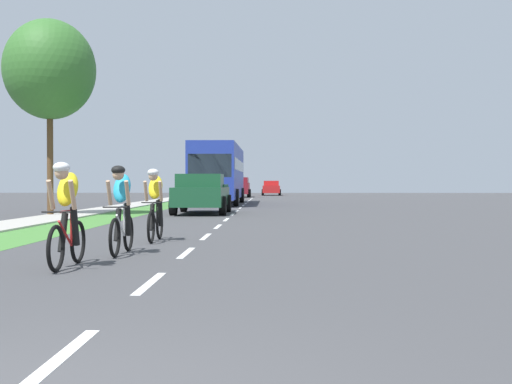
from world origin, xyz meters
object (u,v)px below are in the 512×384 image
cyclist_trailing (121,209)px  suv_maroon (239,187)px  cyclist_lead (67,214)px  pickup_dark_green (202,194)px  sedan_red (271,188)px  bus_blue (219,171)px  street_tree_near (50,70)px  cyclist_distant (155,204)px

cyclist_trailing → suv_maroon: bearing=90.3°
cyclist_lead → pickup_dark_green: size_ratio=0.34×
cyclist_lead → sedan_red: cyclist_lead is taller
cyclist_trailing → pickup_dark_green: pickup_dark_green is taller
bus_blue → suv_maroon: bearing=89.3°
pickup_dark_green → sedan_red: (2.96, 40.10, -0.06)m
pickup_dark_green → suv_maroon: size_ratio=1.09×
cyclist_lead → suv_maroon: 48.09m
cyclist_trailing → street_tree_near: size_ratio=0.22×
suv_maroon → cyclist_trailing: bearing=-89.7°
cyclist_distant → pickup_dark_green: pickup_dark_green is taller
suv_maroon → street_tree_near: bearing=-99.9°
cyclist_lead → bus_blue: bearing=90.1°
pickup_dark_green → street_tree_near: bearing=-163.6°
bus_blue → sedan_red: bus_blue is taller
pickup_dark_green → street_tree_near: street_tree_near is taller
sedan_red → street_tree_near: bearing=-101.8°
suv_maroon → cyclist_distant: bearing=-89.5°
cyclist_distant → suv_maroon: bearing=90.5°
sedan_red → street_tree_near: (-8.73, -41.80, 4.93)m
sedan_red → pickup_dark_green: bearing=-94.2°
sedan_red → cyclist_trailing: bearing=-92.9°
cyclist_trailing → sedan_red: size_ratio=0.40×
bus_blue → street_tree_near: size_ratio=1.51×
cyclist_trailing → cyclist_distant: 2.57m
cyclist_trailing → suv_maroon: size_ratio=0.37×
cyclist_lead → cyclist_distant: (0.54, 4.37, 0.00)m
cyclist_lead → cyclist_trailing: (0.40, 1.81, 0.00)m
pickup_dark_green → suv_maroon: 31.17m
cyclist_trailing → suv_maroon: (-0.21, 46.29, 0.14)m
cyclist_lead → cyclist_distant: size_ratio=1.00×
cyclist_trailing → sedan_red: 55.29m
cyclist_lead → street_tree_near: street_tree_near is taller
cyclist_lead → bus_blue: 28.89m
cyclist_lead → street_tree_near: 16.93m
bus_blue → suv_maroon: (0.24, 19.23, -1.03)m
suv_maroon → cyclist_lead: bearing=-90.2°
cyclist_lead → bus_blue: bus_blue is taller
cyclist_lead → sedan_red: 57.12m
cyclist_distant → bus_blue: 24.53m
cyclist_lead → pickup_dark_green: bearing=89.3°
street_tree_near → sedan_red: bearing=78.2°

